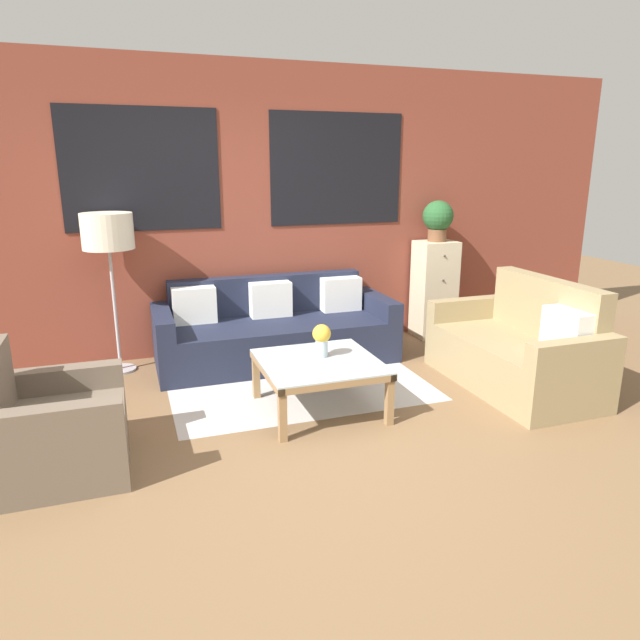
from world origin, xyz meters
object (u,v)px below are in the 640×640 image
coffee_table (319,368)px  potted_plant (438,218)px  couch_dark (275,332)px  drawer_cabinet (434,289)px  settee_vintage (518,351)px  floor_lamp (108,236)px  flower_vase (322,338)px  armchair_corner (51,430)px

coffee_table → potted_plant: size_ratio=2.04×
couch_dark → drawer_cabinet: bearing=7.1°
settee_vintage → floor_lamp: 3.68m
floor_lamp → drawer_cabinet: bearing=1.1°
flower_vase → potted_plant: bearing=38.4°
couch_dark → armchair_corner: bearing=-138.8°
armchair_corner → floor_lamp: bearing=77.5°
drawer_cabinet → flower_vase: size_ratio=4.08×
settee_vintage → flower_vase: 1.75m
armchair_corner → potted_plant: size_ratio=1.95×
coffee_table → drawer_cabinet: size_ratio=0.84×
settee_vintage → floor_lamp: bearing=154.8°
coffee_table → floor_lamp: 2.24m
couch_dark → coffee_table: 1.28m
coffee_table → settee_vintage: bearing=-2.3°
couch_dark → floor_lamp: size_ratio=1.56×
armchair_corner → potted_plant: bearing=26.4°
coffee_table → drawer_cabinet: bearing=39.1°
settee_vintage → drawer_cabinet: (0.08, 1.58, 0.22)m
couch_dark → flower_vase: 1.23m
coffee_table → potted_plant: potted_plant is taller
couch_dark → flower_vase: (0.06, -1.20, 0.28)m
armchair_corner → flower_vase: (1.89, 0.41, 0.28)m
settee_vintage → armchair_corner: size_ratio=1.83×
settee_vintage → flower_vase: bearing=175.1°
settee_vintage → drawer_cabinet: 1.60m
couch_dark → potted_plant: size_ratio=5.23×
potted_plant → couch_dark: bearing=-172.9°
couch_dark → coffee_table: size_ratio=2.56×
armchair_corner → couch_dark: bearing=41.2°
couch_dark → drawer_cabinet: (1.87, 0.23, 0.24)m
coffee_table → floor_lamp: (-1.45, 1.44, 0.90)m
coffee_table → potted_plant: 2.57m
flower_vase → couch_dark: bearing=93.0°
coffee_table → armchair_corner: bearing=-169.9°
armchair_corner → coffee_table: armchair_corner is taller
couch_dark → floor_lamp: bearing=173.3°
flower_vase → armchair_corner: bearing=-167.9°
floor_lamp → coffee_table: bearing=-44.8°
coffee_table → potted_plant: bearing=39.2°
floor_lamp → flower_vase: floor_lamp is taller
coffee_table → drawer_cabinet: (1.85, 1.51, 0.18)m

